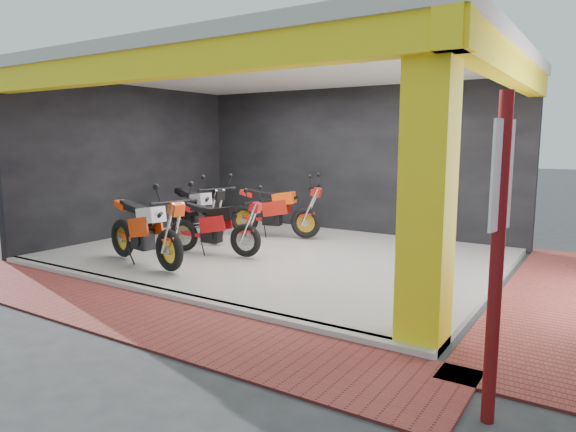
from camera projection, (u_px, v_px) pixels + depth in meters
name	position (u px, v px, depth m)	size (l,w,h in m)	color
ground	(210.00, 281.00, 8.33)	(80.00, 80.00, 0.00)	#2D2D30
showroom_floor	(279.00, 255.00, 9.98)	(8.00, 6.00, 0.10)	silver
showroom_ceiling	(278.00, 67.00, 9.47)	(8.40, 6.40, 0.20)	beige
back_wall	(350.00, 162.00, 12.32)	(8.20, 0.20, 3.50)	black
left_wall	(132.00, 163.00, 11.93)	(0.20, 6.20, 3.50)	black
corner_column	(428.00, 189.00, 5.44)	(0.50, 0.50, 3.50)	yellow
header_beam_front	(156.00, 64.00, 7.01)	(8.40, 0.30, 0.40)	yellow
header_beam_right	(509.00, 68.00, 7.37)	(0.30, 6.40, 0.40)	yellow
floor_kerb	(164.00, 294.00, 7.47)	(8.00, 0.20, 0.10)	silver
paver_front	(120.00, 311.00, 6.83)	(9.00, 1.40, 0.03)	maroon
paver_right	(554.00, 297.00, 7.42)	(1.40, 7.00, 0.03)	maroon
signpost	(498.00, 248.00, 3.96)	(0.11, 0.37, 2.64)	maroon
moto_hero	(169.00, 230.00, 8.37)	(2.35, 0.87, 1.44)	#E73B09
moto_row_a	(213.00, 211.00, 10.69)	(2.33, 0.86, 1.42)	black
moto_row_b	(245.00, 224.00, 9.42)	(2.09, 0.77, 1.28)	red
moto_row_c	(306.00, 208.00, 11.25)	(2.29, 0.85, 1.40)	#AD1B12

